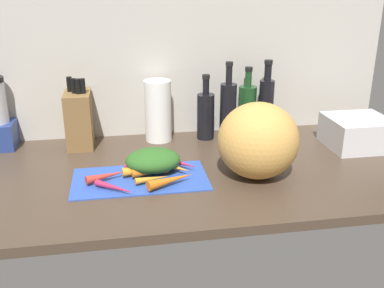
# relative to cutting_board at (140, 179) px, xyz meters

# --- Properties ---
(ground_plane) EXTENTS (1.70, 0.80, 0.03)m
(ground_plane) POSITION_rel_cutting_board_xyz_m (0.19, 0.07, -0.02)
(ground_plane) COLOR #47382B
(wall_back) EXTENTS (1.70, 0.03, 0.60)m
(wall_back) POSITION_rel_cutting_board_xyz_m (0.19, 0.45, 0.30)
(wall_back) COLOR #BCB7AD
(wall_back) RESTS_ON ground_plane
(cutting_board) EXTENTS (0.43, 0.23, 0.01)m
(cutting_board) POSITION_rel_cutting_board_xyz_m (0.00, 0.00, 0.00)
(cutting_board) COLOR #2D51B7
(cutting_board) RESTS_ON ground_plane
(carrot_0) EXTENTS (0.13, 0.12, 0.03)m
(carrot_0) POSITION_rel_cutting_board_xyz_m (0.13, 0.06, 0.02)
(carrot_0) COLOR #B2264C
(carrot_0) RESTS_ON cutting_board
(carrot_1) EXTENTS (0.15, 0.04, 0.03)m
(carrot_1) POSITION_rel_cutting_board_xyz_m (0.02, 0.02, 0.02)
(carrot_1) COLOR orange
(carrot_1) RESTS_ON cutting_board
(carrot_2) EXTENTS (0.16, 0.09, 0.03)m
(carrot_2) POSITION_rel_cutting_board_xyz_m (0.09, -0.07, 0.02)
(carrot_2) COLOR orange
(carrot_2) RESTS_ON cutting_board
(carrot_3) EXTENTS (0.10, 0.10, 0.03)m
(carrot_3) POSITION_rel_cutting_board_xyz_m (0.12, 0.06, 0.02)
(carrot_3) COLOR orange
(carrot_3) RESTS_ON cutting_board
(carrot_4) EXTENTS (0.10, 0.09, 0.02)m
(carrot_4) POSITION_rel_cutting_board_xyz_m (0.00, 0.04, 0.01)
(carrot_4) COLOR #B2264C
(carrot_4) RESTS_ON cutting_board
(carrot_5) EXTENTS (0.16, 0.05, 0.03)m
(carrot_5) POSITION_rel_cutting_board_xyz_m (0.05, 0.01, 0.02)
(carrot_5) COLOR orange
(carrot_5) RESTS_ON cutting_board
(carrot_6) EXTENTS (0.11, 0.04, 0.02)m
(carrot_6) POSITION_rel_cutting_board_xyz_m (0.04, -0.04, 0.01)
(carrot_6) COLOR orange
(carrot_6) RESTS_ON cutting_board
(carrot_7) EXTENTS (0.12, 0.12, 0.03)m
(carrot_7) POSITION_rel_cutting_board_xyz_m (0.11, 0.03, 0.02)
(carrot_7) COLOR orange
(carrot_7) RESTS_ON cutting_board
(carrot_8) EXTENTS (0.13, 0.08, 0.03)m
(carrot_8) POSITION_rel_cutting_board_xyz_m (-0.11, 0.00, 0.02)
(carrot_8) COLOR red
(carrot_8) RESTS_ON cutting_board
(carrot_9) EXTENTS (0.13, 0.11, 0.02)m
(carrot_9) POSITION_rel_cutting_board_xyz_m (-0.08, -0.08, 0.01)
(carrot_9) COLOR #B2264C
(carrot_9) RESTS_ON cutting_board
(carrot_greens_pile) EXTENTS (0.18, 0.14, 0.08)m
(carrot_greens_pile) POSITION_rel_cutting_board_xyz_m (0.05, 0.04, 0.04)
(carrot_greens_pile) COLOR #2D6023
(carrot_greens_pile) RESTS_ON cutting_board
(winter_squash) EXTENTS (0.26, 0.25, 0.25)m
(winter_squash) POSITION_rel_cutting_board_xyz_m (0.38, -0.03, 0.12)
(winter_squash) COLOR gold
(winter_squash) RESTS_ON ground_plane
(knife_block) EXTENTS (0.10, 0.16, 0.26)m
(knife_block) POSITION_rel_cutting_board_xyz_m (-0.20, 0.35, 0.10)
(knife_block) COLOR brown
(knife_block) RESTS_ON ground_plane
(paper_towel_roll) EXTENTS (0.10, 0.10, 0.24)m
(paper_towel_roll) POSITION_rel_cutting_board_xyz_m (0.10, 0.36, 0.12)
(paper_towel_roll) COLOR white
(paper_towel_roll) RESTS_ON ground_plane
(bottle_0) EXTENTS (0.07, 0.07, 0.26)m
(bottle_0) POSITION_rel_cutting_board_xyz_m (0.28, 0.35, 0.09)
(bottle_0) COLOR black
(bottle_0) RESTS_ON ground_plane
(bottle_1) EXTENTS (0.06, 0.06, 0.31)m
(bottle_1) POSITION_rel_cutting_board_xyz_m (0.37, 0.33, 0.12)
(bottle_1) COLOR black
(bottle_1) RESTS_ON ground_plane
(bottle_2) EXTENTS (0.07, 0.07, 0.27)m
(bottle_2) POSITION_rel_cutting_board_xyz_m (0.46, 0.38, 0.10)
(bottle_2) COLOR #19421E
(bottle_2) RESTS_ON ground_plane
(bottle_3) EXTENTS (0.06, 0.06, 0.31)m
(bottle_3) POSITION_rel_cutting_board_xyz_m (0.53, 0.36, 0.12)
(bottle_3) COLOR black
(bottle_3) RESTS_ON ground_plane
(dish_rack) EXTENTS (0.23, 0.21, 0.11)m
(dish_rack) POSITION_rel_cutting_board_xyz_m (0.83, 0.16, 0.05)
(dish_rack) COLOR silver
(dish_rack) RESTS_ON ground_plane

